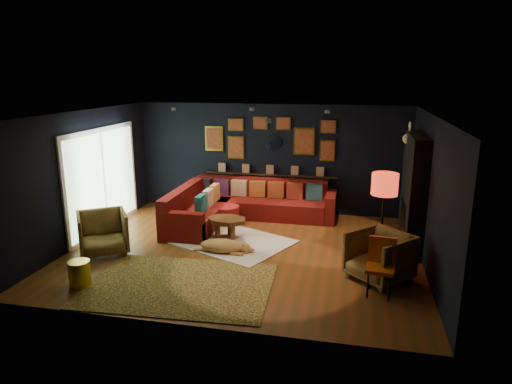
% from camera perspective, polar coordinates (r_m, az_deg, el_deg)
% --- Properties ---
extents(floor, '(6.50, 6.50, 0.00)m').
position_cam_1_polar(floor, '(8.79, -1.51, -7.37)').
color(floor, brown).
rests_on(floor, ground).
extents(room_walls, '(6.50, 6.50, 6.50)m').
position_cam_1_polar(room_walls, '(8.32, -1.58, 2.86)').
color(room_walls, black).
rests_on(room_walls, ground).
extents(sectional, '(3.41, 2.69, 0.86)m').
position_cam_1_polar(sectional, '(10.48, -2.44, -1.85)').
color(sectional, maroon).
rests_on(sectional, ground).
extents(ledge, '(3.20, 0.12, 0.04)m').
position_cam_1_polar(ledge, '(11.03, 1.76, 2.19)').
color(ledge, black).
rests_on(ledge, room_walls).
extents(gallery_wall, '(3.15, 0.04, 1.02)m').
position_cam_1_polar(gallery_wall, '(10.91, 1.76, 6.79)').
color(gallery_wall, gold).
rests_on(gallery_wall, room_walls).
extents(sunburst_mirror, '(0.47, 0.16, 0.47)m').
position_cam_1_polar(sunburst_mirror, '(10.91, 2.35, 6.21)').
color(sunburst_mirror, silver).
rests_on(sunburst_mirror, room_walls).
extents(fireplace, '(0.31, 1.60, 2.20)m').
position_cam_1_polar(fireplace, '(9.17, 18.99, -0.51)').
color(fireplace, black).
rests_on(fireplace, ground).
extents(deer_head, '(0.50, 0.28, 0.45)m').
position_cam_1_polar(deer_head, '(9.47, 19.45, 6.28)').
color(deer_head, white).
rests_on(deer_head, fireplace).
extents(sliding_door, '(0.06, 2.80, 2.20)m').
position_cam_1_polar(sliding_door, '(10.19, -18.56, 1.44)').
color(sliding_door, white).
rests_on(sliding_door, ground).
extents(ceiling_spots, '(3.30, 2.50, 0.06)m').
position_cam_1_polar(ceiling_spots, '(8.96, -0.39, 9.95)').
color(ceiling_spots, black).
rests_on(ceiling_spots, room_walls).
extents(shag_rug, '(2.77, 2.46, 0.03)m').
position_cam_1_polar(shag_rug, '(9.25, -3.31, -6.14)').
color(shag_rug, beige).
rests_on(shag_rug, ground).
extents(leopard_rug, '(3.00, 2.22, 0.02)m').
position_cam_1_polar(leopard_rug, '(7.54, -9.45, -11.37)').
color(leopard_rug, gold).
rests_on(leopard_rug, ground).
extents(coffee_table, '(0.91, 0.73, 0.42)m').
position_cam_1_polar(coffee_table, '(9.28, -3.65, -3.78)').
color(coffee_table, brown).
rests_on(coffee_table, shag_rug).
extents(pouf, '(0.59, 0.59, 0.38)m').
position_cam_1_polar(pouf, '(10.27, -3.74, -2.80)').
color(pouf, maroon).
rests_on(pouf, shag_rug).
extents(armchair_left, '(1.16, 1.15, 0.88)m').
position_cam_1_polar(armchair_left, '(8.99, -18.62, -4.64)').
color(armchair_left, '#BE9447').
rests_on(armchair_left, ground).
extents(armchair_right, '(1.18, 1.17, 0.89)m').
position_cam_1_polar(armchair_right, '(7.72, 15.20, -7.54)').
color(armchair_right, '#BE9447').
rests_on(armchair_right, ground).
extents(gold_stool, '(0.34, 0.34, 0.42)m').
position_cam_1_polar(gold_stool, '(7.84, -21.18, -9.51)').
color(gold_stool, gold).
rests_on(gold_stool, ground).
extents(orange_chair, '(0.46, 0.46, 0.88)m').
position_cam_1_polar(orange_chair, '(7.24, 15.37, -8.39)').
color(orange_chair, black).
rests_on(orange_chair, ground).
extents(floor_lamp, '(0.45, 0.45, 1.64)m').
position_cam_1_polar(floor_lamp, '(8.11, 15.77, 0.46)').
color(floor_lamp, black).
rests_on(floor_lamp, ground).
extents(dog, '(1.17, 0.60, 0.36)m').
position_cam_1_polar(dog, '(8.62, -4.23, -6.42)').
color(dog, '#B1834C').
rests_on(dog, leopard_rug).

